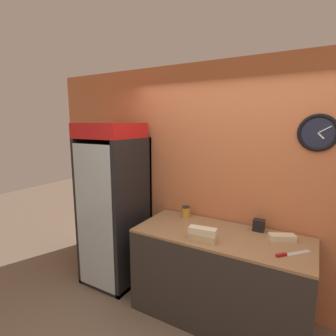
# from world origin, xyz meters

# --- Properties ---
(wall_back) EXTENTS (5.20, 0.09, 2.70)m
(wall_back) POSITION_xyz_m (0.01, 1.35, 1.35)
(wall_back) COLOR #D17547
(wall_back) RESTS_ON ground_plane
(prep_counter) EXTENTS (1.74, 0.75, 0.93)m
(prep_counter) POSITION_xyz_m (0.00, 0.92, 0.46)
(prep_counter) COLOR #332D28
(prep_counter) RESTS_ON ground_plane
(beverage_cooler) EXTENTS (0.67, 0.72, 2.03)m
(beverage_cooler) POSITION_xyz_m (-1.41, 0.98, 1.11)
(beverage_cooler) COLOR black
(beverage_cooler) RESTS_ON ground_plane
(sandwich_stack_bottom) EXTENTS (0.27, 0.11, 0.07)m
(sandwich_stack_bottom) POSITION_xyz_m (-0.10, 0.69, 0.96)
(sandwich_stack_bottom) COLOR tan
(sandwich_stack_bottom) RESTS_ON prep_counter
(sandwich_stack_middle) EXTENTS (0.27, 0.13, 0.07)m
(sandwich_stack_middle) POSITION_xyz_m (-0.10, 0.69, 1.02)
(sandwich_stack_middle) COLOR beige
(sandwich_stack_middle) RESTS_ON sandwich_stack_bottom
(sandwich_flat_left) EXTENTS (0.26, 0.20, 0.06)m
(sandwich_flat_left) POSITION_xyz_m (0.56, 1.08, 0.95)
(sandwich_flat_left) COLOR beige
(sandwich_flat_left) RESTS_ON prep_counter
(chefs_knife) EXTENTS (0.26, 0.28, 0.02)m
(chefs_knife) POSITION_xyz_m (0.64, 0.80, 0.93)
(chefs_knife) COLOR silver
(chefs_knife) RESTS_ON prep_counter
(condiment_jar) EXTENTS (0.10, 0.10, 0.13)m
(condiment_jar) POSITION_xyz_m (-0.51, 1.17, 0.99)
(condiment_jar) COLOR gold
(condiment_jar) RESTS_ON prep_counter
(napkin_dispenser) EXTENTS (0.11, 0.09, 0.12)m
(napkin_dispenser) POSITION_xyz_m (0.32, 1.19, 0.99)
(napkin_dispenser) COLOR black
(napkin_dispenser) RESTS_ON prep_counter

